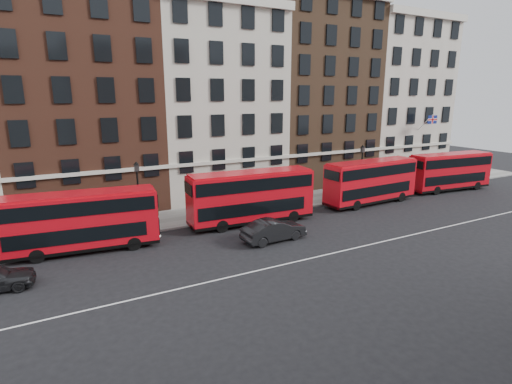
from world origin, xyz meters
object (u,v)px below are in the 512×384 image
bus_a (82,220)px  traffic_light (425,167)px  car_front (274,230)px  bus_b (251,196)px  bus_d (450,171)px  bus_c (371,181)px

bus_a → traffic_light: bearing=9.5°
car_front → traffic_light: traffic_light is taller
bus_b → bus_a: bearing=-176.1°
bus_b → bus_d: (24.86, 0.00, -0.12)m
bus_c → bus_d: (11.71, 0.00, -0.05)m
car_front → traffic_light: bearing=-78.4°
traffic_light → bus_c: bearing=-169.4°
bus_c → bus_a: bearing=177.5°
bus_a → bus_c: bearing=6.5°
bus_a → car_front: (12.42, -4.37, -1.40)m
bus_a → traffic_light: 36.05m
bus_c → bus_b: bearing=177.5°
bus_b → bus_c: size_ratio=1.03×
car_front → traffic_light: (23.58, 6.26, 1.64)m
bus_a → bus_c: 25.96m
bus_d → traffic_light: 2.52m
bus_b → car_front: (-0.39, -4.37, -1.55)m
bus_c → traffic_light: size_ratio=3.12×
car_front → bus_a: bearing=67.3°
bus_b → car_front: bus_b is taller
bus_d → bus_c: bearing=-174.0°
bus_a → car_front: bus_a is taller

